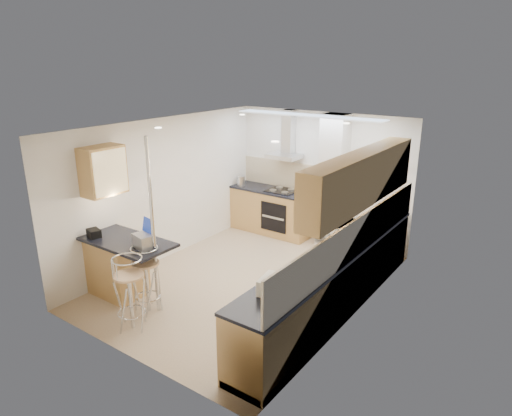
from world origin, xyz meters
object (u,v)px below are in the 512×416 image
Objects in this scene: bar_stool_end at (130,293)px; bread_bin at (274,285)px; microwave at (339,232)px; laptop at (144,241)px; bar_stool_near at (147,279)px.

bread_bin reaches higher than bar_stool_end.
microwave is 2.74m from laptop.
microwave reaches higher than bar_stool_near.
bread_bin reaches higher than bar_stool_near.
microwave reaches higher than bar_stool_end.
bar_stool_near is at bearing 150.23° from microwave.
bar_stool_near is 0.45m from bar_stool_end.
microwave is at bearing 81.91° from bread_bin.
bar_stool_end is 2.95× the size of bread_bin.
laptop is 0.55m from bar_stool_near.
bar_stool_near is at bearing 171.67° from bread_bin.
bread_bin is (2.14, 0.00, -0.03)m from laptop.
bar_stool_end is at bearing -175.83° from bread_bin.
laptop is at bearing 170.25° from bread_bin.
laptop is (-2.08, -1.78, -0.04)m from microwave.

